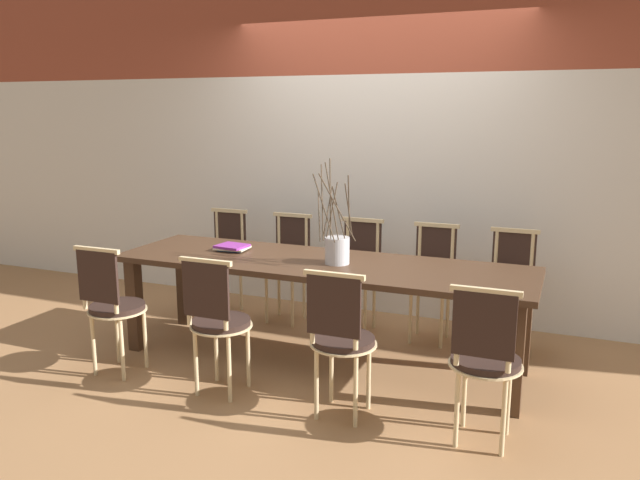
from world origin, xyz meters
name	(u,v)px	position (x,y,z in m)	size (l,w,h in m)	color
ground_plane	(320,360)	(0.00, 0.00, 0.00)	(16.00, 16.00, 0.00)	#9E7047
wall_rear	(376,129)	(0.00, 1.25, 1.60)	(12.00, 0.06, 3.20)	silver
dining_table	(320,274)	(0.00, 0.00, 0.64)	(2.91, 0.84, 0.73)	#422B1C
chair_near_leftend	(112,302)	(-1.19, -0.73, 0.50)	(0.39, 0.39, 0.90)	black
chair_near_left	(217,318)	(-0.39, -0.73, 0.50)	(0.39, 0.39, 0.90)	black
chair_near_center	(341,335)	(0.43, -0.73, 0.50)	(0.39, 0.39, 0.90)	black
chair_near_right	(485,356)	(1.23, -0.73, 0.50)	(0.39, 0.39, 0.90)	black
chair_far_leftend	(224,255)	(-1.21, 0.73, 0.50)	(0.39, 0.39, 0.90)	black
chair_far_left	(287,262)	(-0.59, 0.73, 0.50)	(0.39, 0.39, 0.90)	black
chair_far_center	(358,269)	(0.03, 0.73, 0.50)	(0.39, 0.39, 0.90)	black
chair_far_right	(432,276)	(0.63, 0.73, 0.50)	(0.39, 0.39, 0.90)	black
chair_far_rightend	(511,284)	(1.21, 0.73, 0.50)	(0.39, 0.39, 0.90)	black
vase_centerpiece	(337,248)	(0.13, -0.02, 0.84)	(0.33, 0.27, 0.71)	silver
book_stack	(232,247)	(-0.73, 0.07, 0.75)	(0.24, 0.21, 0.04)	#234C8C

